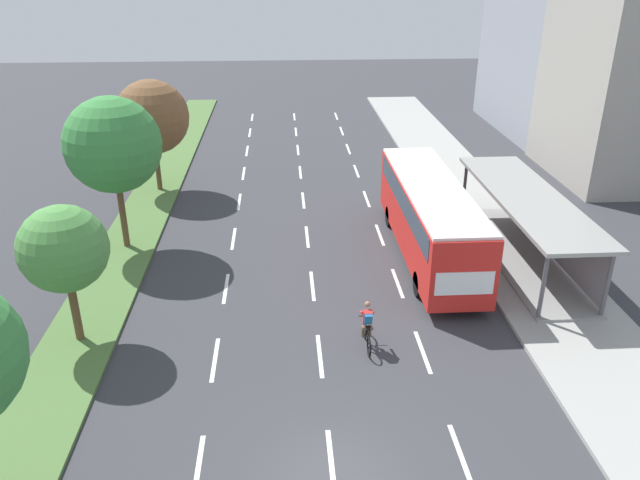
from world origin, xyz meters
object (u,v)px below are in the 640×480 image
Objects in this scene: bus_shelter at (531,220)px; cyclist at (367,327)px; median_tree_fourth at (152,117)px; median_tree_third at (113,145)px; median_tree_second at (64,249)px; bus at (430,213)px.

bus_shelter is 6.10× the size of cyclist.
median_tree_third is at bearing -91.58° from median_tree_fourth.
median_tree_third reaches higher than cyclist.
cyclist is at bearing -58.90° from median_tree_fourth.
cyclist is (-7.89, -6.22, -1.08)m from bus_shelter.
bus is at bearing 23.63° from median_tree_second.
bus_shelter is 1.63× the size of median_tree_third.
bus is 6.20× the size of cyclist.
median_tree_third reaches higher than median_tree_fourth.
median_tree_third is 1.11× the size of median_tree_fourth.
bus_shelter is 18.23m from median_tree_third.
cyclist is at bearing -5.56° from median_tree_second.
cyclist is 0.37× the size of median_tree_second.
median_tree_fourth is at bearing 88.42° from median_tree_third.
median_tree_third is (-0.04, 7.58, 1.31)m from median_tree_second.
median_tree_second is 0.72× the size of median_tree_third.
cyclist is 13.72m from median_tree_third.
median_tree_third is at bearing 172.58° from bus_shelter.
median_tree_third is (-13.55, 1.67, 2.79)m from bus.
bus is 13.93m from median_tree_third.
median_tree_second is at bearing -156.37° from bus.
median_tree_fourth reaches higher than bus.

